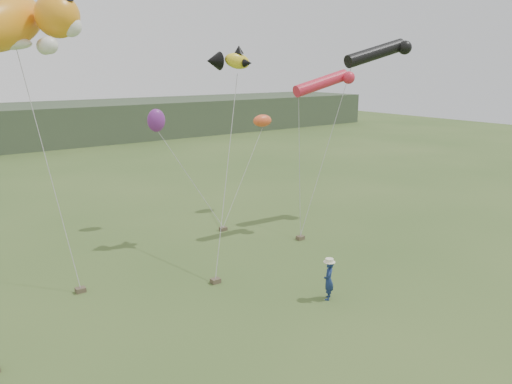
% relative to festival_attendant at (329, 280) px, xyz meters
% --- Properties ---
extents(ground, '(120.00, 120.00, 0.00)m').
position_rel_festival_attendant_xyz_m(ground, '(-1.21, -0.19, -0.71)').
color(ground, '#385123').
rests_on(ground, ground).
extents(festival_attendant, '(0.61, 0.59, 1.41)m').
position_rel_festival_attendant_xyz_m(festival_attendant, '(0.00, 0.00, 0.00)').
color(festival_attendant, navy).
rests_on(festival_attendant, ground).
extents(sandbag_anchors, '(13.91, 6.64, 0.18)m').
position_rel_festival_attendant_xyz_m(sandbag_anchors, '(-3.04, 5.01, -0.62)').
color(sandbag_anchors, brown).
rests_on(sandbag_anchors, ground).
extents(cat_kite, '(5.84, 4.49, 3.08)m').
position_rel_festival_attendant_xyz_m(cat_kite, '(-7.32, 9.44, 8.81)').
color(cat_kite, orange).
rests_on(cat_kite, ground).
extents(fish_kite, '(2.04, 1.36, 1.08)m').
position_rel_festival_attendant_xyz_m(fish_kite, '(0.51, 6.95, 7.46)').
color(fish_kite, yellow).
rests_on(fish_kite, ground).
extents(tube_kites, '(7.29, 1.53, 2.77)m').
position_rel_festival_attendant_xyz_m(tube_kites, '(7.57, 5.81, 7.41)').
color(tube_kites, black).
rests_on(tube_kites, ground).
extents(misc_kites, '(7.12, 1.12, 1.24)m').
position_rel_festival_attendant_xyz_m(misc_kites, '(1.70, 10.75, 4.51)').
color(misc_kites, '#E85629').
rests_on(misc_kites, ground).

